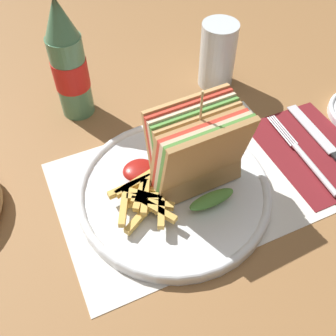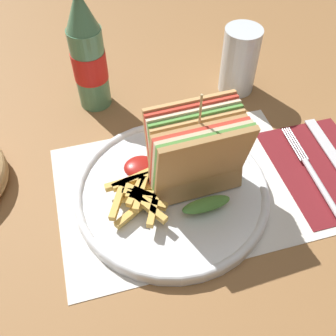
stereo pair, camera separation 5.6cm
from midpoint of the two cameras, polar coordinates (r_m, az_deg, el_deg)
name	(u,v)px [view 1 (the left image)]	position (r m, az deg, el deg)	size (l,w,h in m)	color
ground_plane	(170,211)	(0.56, -2.56, -6.39)	(4.00, 4.00, 0.00)	olive
placemat	(184,187)	(0.59, -0.44, -2.89)	(0.37, 0.26, 0.00)	silver
plate_main	(174,191)	(0.57, -1.97, -3.49)	(0.28, 0.28, 0.02)	white
club_sandwich	(198,153)	(0.53, 1.33, 2.02)	(0.13, 0.10, 0.17)	tan
fries_pile	(145,198)	(0.54, -6.38, -4.56)	(0.09, 0.11, 0.02)	gold
ketchup_blob	(139,170)	(0.58, -7.03, -0.46)	(0.05, 0.04, 0.02)	maroon
napkin	(313,151)	(0.67, 18.03, 2.27)	(0.14, 0.20, 0.00)	maroon
fork	(307,160)	(0.64, 17.27, 0.91)	(0.02, 0.18, 0.01)	silver
knife	(327,145)	(0.68, 19.89, 2.97)	(0.02, 0.20, 0.00)	black
coke_bottle_near	(68,62)	(0.67, -16.69, 14.36)	(0.06, 0.06, 0.23)	#4C7F5B
glass_near	(217,59)	(0.74, 4.93, 15.40)	(0.06, 0.06, 0.12)	silver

